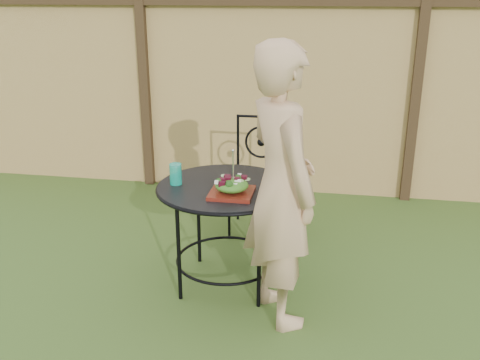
{
  "coord_description": "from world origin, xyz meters",
  "views": [
    {
      "loc": [
        0.56,
        -2.92,
        1.95
      ],
      "look_at": [
        -0.02,
        0.35,
        0.75
      ],
      "focal_mm": 40.0,
      "sensor_mm": 36.0,
      "label": 1
    }
  ],
  "objects_px": {
    "diner": "(281,187)",
    "salad_plate": "(232,193)",
    "patio_table": "(226,205)",
    "patio_chair": "(258,172)"
  },
  "relations": [
    {
      "from": "diner",
      "to": "salad_plate",
      "type": "bearing_deg",
      "value": 33.47
    },
    {
      "from": "diner",
      "to": "salad_plate",
      "type": "distance_m",
      "value": 0.38
    },
    {
      "from": "patio_table",
      "to": "salad_plate",
      "type": "distance_m",
      "value": 0.23
    },
    {
      "from": "patio_chair",
      "to": "salad_plate",
      "type": "xyz_separation_m",
      "value": [
        -0.02,
        -1.09,
        0.23
      ]
    },
    {
      "from": "patio_table",
      "to": "salad_plate",
      "type": "bearing_deg",
      "value": -66.28
    },
    {
      "from": "patio_table",
      "to": "diner",
      "type": "height_order",
      "value": "diner"
    },
    {
      "from": "patio_chair",
      "to": "salad_plate",
      "type": "height_order",
      "value": "patio_chair"
    },
    {
      "from": "patio_table",
      "to": "diner",
      "type": "bearing_deg",
      "value": -38.28
    },
    {
      "from": "patio_chair",
      "to": "diner",
      "type": "relative_size",
      "value": 0.56
    },
    {
      "from": "patio_table",
      "to": "patio_chair",
      "type": "height_order",
      "value": "patio_chair"
    }
  ]
}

